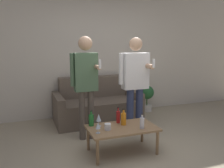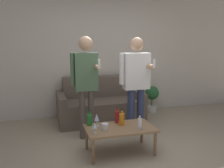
% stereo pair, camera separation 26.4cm
% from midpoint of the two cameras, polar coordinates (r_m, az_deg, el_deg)
% --- Properties ---
extents(ground_plane, '(16.00, 16.00, 0.00)m').
position_cam_midpoint_polar(ground_plane, '(3.75, 8.29, -16.42)').
color(ground_plane, tan).
extents(wall_back, '(8.00, 0.06, 2.70)m').
position_cam_midpoint_polar(wall_back, '(5.53, -1.28, 6.92)').
color(wall_back, beige).
rests_on(wall_back, ground_plane).
extents(couch, '(1.71, 0.91, 0.89)m').
position_cam_midpoint_polar(couch, '(5.20, -1.41, -4.87)').
color(couch, '#6B5B4C').
rests_on(couch, ground_plane).
extents(coffee_table, '(1.01, 0.59, 0.40)m').
position_cam_midpoint_polar(coffee_table, '(3.75, 3.86, -10.46)').
color(coffee_table, '#8E6B47').
rests_on(coffee_table, ground_plane).
extents(bottle_orange, '(0.08, 0.08, 0.25)m').
position_cam_midpoint_polar(bottle_orange, '(3.79, 4.27, -7.95)').
color(bottle_orange, orange).
rests_on(bottle_orange, coffee_table).
extents(bottle_green, '(0.07, 0.07, 0.22)m').
position_cam_midpoint_polar(bottle_green, '(3.66, 8.42, -8.90)').
color(bottle_green, silver).
rests_on(bottle_green, coffee_table).
extents(bottle_dark, '(0.06, 0.06, 0.26)m').
position_cam_midpoint_polar(bottle_dark, '(3.88, 3.08, -7.47)').
color(bottle_dark, '#B21E1E').
rests_on(bottle_dark, coffee_table).
extents(bottle_yellow, '(0.08, 0.08, 0.24)m').
position_cam_midpoint_polar(bottle_yellow, '(3.78, -3.18, -8.08)').
color(bottle_yellow, '#23752D').
rests_on(bottle_yellow, coffee_table).
extents(wine_glass_near, '(0.08, 0.08, 0.19)m').
position_cam_midpoint_polar(wine_glass_near, '(3.74, -1.50, -7.71)').
color(wine_glass_near, silver).
rests_on(wine_glass_near, coffee_table).
extents(wine_glass_far, '(0.07, 0.07, 0.15)m').
position_cam_midpoint_polar(wine_glass_far, '(3.49, -1.84, -9.55)').
color(wine_glass_far, silver).
rests_on(wine_glass_far, coffee_table).
extents(cup_on_table, '(0.10, 0.10, 0.09)m').
position_cam_midpoint_polar(cup_on_table, '(3.62, 0.49, -9.74)').
color(cup_on_table, white).
rests_on(cup_on_table, coffee_table).
extents(person_standing_left, '(0.44, 0.43, 1.72)m').
position_cam_midpoint_polar(person_standing_left, '(4.11, -4.16, 1.33)').
color(person_standing_left, brown).
rests_on(person_standing_left, ground_plane).
extents(person_standing_right, '(0.53, 0.44, 1.70)m').
position_cam_midpoint_polar(person_standing_right, '(4.31, 7.25, 1.17)').
color(person_standing_right, navy).
rests_on(person_standing_right, ground_plane).
extents(potted_plant, '(0.32, 0.32, 0.61)m').
position_cam_midpoint_polar(potted_plant, '(5.85, 10.40, -2.77)').
color(potted_plant, silver).
rests_on(potted_plant, ground_plane).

